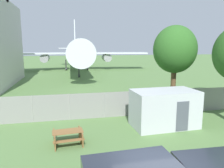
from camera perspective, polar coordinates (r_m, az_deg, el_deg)
name	(u,v)px	position (r m, az deg, el deg)	size (l,w,h in m)	color
perimeter_fence	(104,105)	(16.33, -2.08, -5.52)	(56.07, 0.07, 1.93)	gray
airplane	(77,51)	(47.87, -9.24, 8.54)	(31.88, 39.43, 12.14)	silver
portable_cabin	(164,108)	(14.95, 13.50, -6.24)	(4.31, 2.54, 2.44)	silver
picnic_bench_near_cabin	(68,136)	(12.45, -11.46, -13.16)	(1.74, 1.54, 0.76)	brown
tree_near_hangar	(175,50)	(20.82, 16.09, 8.60)	(3.92, 3.92, 7.16)	brown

